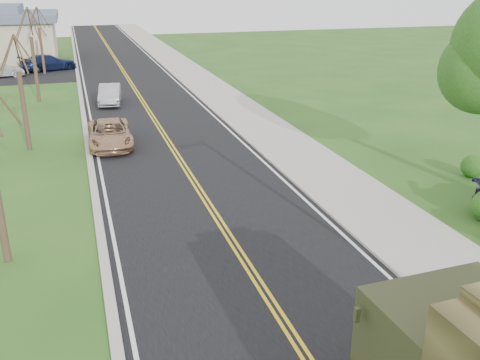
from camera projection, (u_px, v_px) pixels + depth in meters
name	position (u px, v px, depth m)	size (l,w,h in m)	color
road	(130.00, 81.00, 45.29)	(8.00, 120.00, 0.01)	black
curb_right	(178.00, 78.00, 46.42)	(0.30, 120.00, 0.12)	#9E998E
sidewalk_right	(198.00, 77.00, 46.90)	(3.20, 120.00, 0.10)	#9E998E
curb_left	(79.00, 83.00, 44.13)	(0.30, 120.00, 0.10)	#9E998E
bare_tree_b	(23.00, 102.00, 26.40)	(1.83, 2.14, 5.73)	#38281C
bare_tree_c	(34.00, 62.00, 37.02)	(2.04, 2.39, 6.42)	#38281C
bare_tree_d	(41.00, 46.00, 47.82)	(1.88, 2.20, 5.91)	#38281C
suv_champagne	(110.00, 134.00, 27.66)	(2.17, 4.71, 1.31)	tan
sedan_silver	(110.00, 94.00, 36.97)	(1.40, 4.02, 1.33)	#AFAEB3
lot_car_silver	(2.00, 71.00, 46.86)	(1.28, 3.68, 1.21)	#ADADB1
lot_car_navy	(48.00, 63.00, 50.32)	(2.08, 5.13, 1.49)	#0F1839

